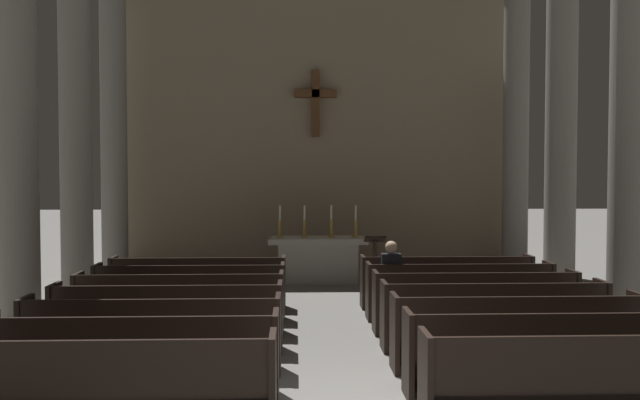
{
  "coord_description": "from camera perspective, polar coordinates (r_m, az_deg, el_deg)",
  "views": [
    {
      "loc": [
        -0.5,
        -6.2,
        2.43
      ],
      "look_at": [
        0.0,
        7.47,
        1.9
      ],
      "focal_mm": 37.66,
      "sensor_mm": 36.0,
      "label": 1
    }
  ],
  "objects": [
    {
      "name": "pew_right_row_4",
      "position": [
        9.69,
        14.57,
        -9.45
      ],
      "size": [
        3.11,
        0.5,
        0.95
      ],
      "color": "black",
      "rests_on": "ground"
    },
    {
      "name": "apse_with_cross",
      "position": [
        16.96,
        -0.4,
        6.85
      ],
      "size": [
        10.28,
        0.45,
        7.59
      ],
      "color": "gray",
      "rests_on": "ground"
    },
    {
      "name": "column_left_fourth",
      "position": [
        16.14,
        -17.12,
        5.84
      ],
      "size": [
        0.89,
        0.89,
        7.12
      ],
      "color": "gray",
      "rests_on": "ground"
    },
    {
      "name": "pew_left_row_4",
      "position": [
        9.46,
        -12.82,
        -9.73
      ],
      "size": [
        3.11,
        0.5,
        0.95
      ],
      "color": "black",
      "rests_on": "ground"
    },
    {
      "name": "altar",
      "position": [
        15.11,
        -0.18,
        -4.98
      ],
      "size": [
        2.2,
        0.9,
        1.01
      ],
      "color": "#A8A399",
      "rests_on": "ground"
    },
    {
      "name": "column_left_third",
      "position": [
        13.58,
        -20.06,
        6.51
      ],
      "size": [
        0.89,
        0.89,
        7.12
      ],
      "color": "gray",
      "rests_on": "ground"
    },
    {
      "name": "pew_right_row_3",
      "position": [
        8.78,
        16.43,
        -10.69
      ],
      "size": [
        3.11,
        0.5,
        0.95
      ],
      "color": "black",
      "rests_on": "ground"
    },
    {
      "name": "column_right_second",
      "position": [
        11.49,
        24.82,
        7.25
      ],
      "size": [
        0.89,
        0.89,
        7.12
      ],
      "color": "gray",
      "rests_on": "ground"
    },
    {
      "name": "column_right_third",
      "position": [
        13.92,
        19.8,
        6.4
      ],
      "size": [
        0.89,
        0.89,
        7.12
      ],
      "color": "gray",
      "rests_on": "ground"
    },
    {
      "name": "lectern",
      "position": [
        14.0,
        4.69,
        -5.5
      ],
      "size": [
        0.44,
        0.36,
        1.15
      ],
      "color": "black",
      "rests_on": "ground"
    },
    {
      "name": "lone_worshipper",
      "position": [
        11.33,
        6.0,
        -6.6
      ],
      "size": [
        0.32,
        0.43,
        1.32
      ],
      "color": "#26262B",
      "rests_on": "ground"
    },
    {
      "name": "pew_left_row_6",
      "position": [
        11.35,
        -10.97,
        -7.71
      ],
      "size": [
        3.11,
        0.5,
        0.95
      ],
      "color": "black",
      "rests_on": "ground"
    },
    {
      "name": "column_right_fourth",
      "position": [
        16.43,
        16.3,
        5.78
      ],
      "size": [
        0.89,
        0.89,
        7.12
      ],
      "color": "gray",
      "rests_on": "ground"
    },
    {
      "name": "pew_right_row_2",
      "position": [
        7.89,
        18.74,
        -12.2
      ],
      "size": [
        3.11,
        0.5,
        0.95
      ],
      "color": "black",
      "rests_on": "ground"
    },
    {
      "name": "pew_right_row_6",
      "position": [
        11.54,
        11.76,
        -7.55
      ],
      "size": [
        3.11,
        0.5,
        0.95
      ],
      "color": "black",
      "rests_on": "ground"
    },
    {
      "name": "candlestick_outer_left",
      "position": [
        15.03,
        -3.43,
        -2.31
      ],
      "size": [
        0.16,
        0.16,
        0.72
      ],
      "color": "#B79338",
      "rests_on": "altar"
    },
    {
      "name": "pew_left_row_2",
      "position": [
        7.6,
        -15.63,
        -12.73
      ],
      "size": [
        3.11,
        0.5,
        0.95
      ],
      "color": "black",
      "rests_on": "ground"
    },
    {
      "name": "pew_left_row_5",
      "position": [
        10.4,
        -11.81,
        -8.63
      ],
      "size": [
        3.11,
        0.5,
        0.95
      ],
      "color": "black",
      "rests_on": "ground"
    },
    {
      "name": "pew_left_row_3",
      "position": [
        8.52,
        -14.07,
        -11.07
      ],
      "size": [
        3.11,
        0.5,
        0.95
      ],
      "color": "black",
      "rests_on": "ground"
    },
    {
      "name": "candlestick_inner_right",
      "position": [
        15.05,
        0.96,
        -2.3
      ],
      "size": [
        0.16,
        0.16,
        0.72
      ],
      "color": "#B79338",
      "rests_on": "altar"
    },
    {
      "name": "pew_right_row_5",
      "position": [
        10.61,
        13.04,
        -8.42
      ],
      "size": [
        3.11,
        0.5,
        0.95
      ],
      "color": "black",
      "rests_on": "ground"
    },
    {
      "name": "pew_left_row_1",
      "position": [
        6.69,
        -17.66,
        -14.83
      ],
      "size": [
        3.11,
        0.5,
        0.95
      ],
      "color": "black",
      "rests_on": "ground"
    },
    {
      "name": "column_left_second",
      "position": [
        11.08,
        -24.37,
        7.45
      ],
      "size": [
        0.89,
        0.89,
        7.12
      ],
      "color": "gray",
      "rests_on": "ground"
    },
    {
      "name": "candlestick_inner_left",
      "position": [
        15.03,
        -1.33,
        -2.31
      ],
      "size": [
        0.16,
        0.16,
        0.72
      ],
      "color": "#B79338",
      "rests_on": "altar"
    },
    {
      "name": "pew_left_row_7",
      "position": [
        12.3,
        -10.27,
        -6.93
      ],
      "size": [
        3.11,
        0.5,
        0.95
      ],
      "color": "black",
      "rests_on": "ground"
    },
    {
      "name": "candlestick_outer_right",
      "position": [
        15.09,
        3.05,
        -2.29
      ],
      "size": [
        0.16,
        0.16,
        0.72
      ],
      "color": "#B79338",
      "rests_on": "altar"
    },
    {
      "name": "pew_right_row_1",
      "position": [
        7.02,
        21.67,
        -14.06
      ],
      "size": [
        3.11,
        0.5,
        0.95
      ],
      "color": "black",
      "rests_on": "ground"
    },
    {
      "name": "pew_right_row_7",
      "position": [
        12.48,
        10.68,
        -6.8
      ],
      "size": [
        3.11,
        0.5,
        0.95
      ],
      "color": "black",
      "rests_on": "ground"
    }
  ]
}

